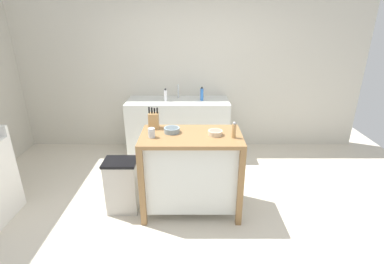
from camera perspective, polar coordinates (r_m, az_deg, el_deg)
ground_plane at (r=3.33m, az=-0.46°, el=-16.60°), size 6.62×6.62×0.00m
wall_back at (r=4.73m, az=-0.24°, el=12.38°), size 5.62×0.10×2.60m
kitchen_island at (r=3.18m, az=-0.01°, el=-7.40°), size 1.07×0.61×0.93m
knife_block at (r=3.19m, az=-7.51°, el=2.38°), size 0.11×0.09×0.24m
bowl_stoneware_deep at (r=2.99m, az=4.83°, el=-0.13°), size 0.15×0.15×0.05m
bowl_ceramic_wide at (r=3.05m, az=-3.89°, el=0.43°), size 0.17×0.17×0.06m
drinking_cup at (r=2.95m, az=-7.92°, el=-0.15°), size 0.07×0.07×0.10m
pepper_grinder at (r=2.93m, az=8.53°, el=0.34°), size 0.04×0.04×0.17m
trash_bin at (r=3.36m, az=-13.60°, el=-10.34°), size 0.36×0.28×0.63m
sink_counter at (r=4.62m, az=-2.57°, el=1.10°), size 1.59×0.60×0.88m
sink_faucet at (r=4.59m, az=-2.60°, el=8.13°), size 0.02×0.02×0.22m
bottle_spray_cleaner at (r=4.45m, az=2.14°, el=7.54°), size 0.05×0.05×0.21m
bottle_hand_soap at (r=4.44m, az=-5.14°, el=7.32°), size 0.05×0.05×0.19m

